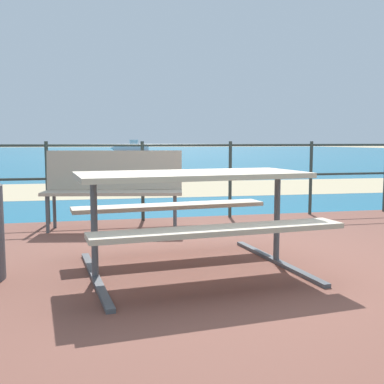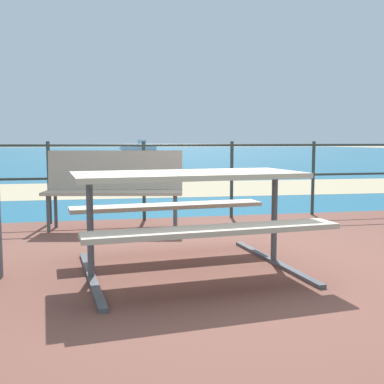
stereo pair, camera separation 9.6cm
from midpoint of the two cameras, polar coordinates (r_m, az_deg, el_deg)
The scene contains 8 objects.
ground_plane at distance 3.91m, azimuth 7.43°, elevation -9.96°, with size 240.00×240.00×0.00m, color tan.
patio_paving at distance 3.90m, azimuth 7.44°, elevation -9.53°, with size 6.40×5.20×0.06m, color brown.
sea_water at distance 43.58m, azimuth -10.02°, elevation 4.71°, with size 90.00×90.00×0.01m, color #196B8E.
beach_strip at distance 10.64m, azimuth -4.88°, elevation 0.38°, with size 54.00×3.52×0.01m, color tan.
picnic_table at distance 3.65m, azimuth 0.26°, elevation -0.53°, with size 1.90×1.65×0.79m.
park_bench at distance 5.54m, azimuth -8.96°, elevation 1.14°, with size 1.64×0.71×0.92m.
railing_fence at distance 6.14m, azimuth 0.04°, elevation 2.64°, with size 5.94×0.04×1.03m.
boat_mid at distance 54.73m, azimuth -6.42°, elevation 5.48°, with size 4.52×1.69×1.24m.
Camera 2 is at (-1.19, -3.56, 1.09)m, focal length 43.68 mm.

